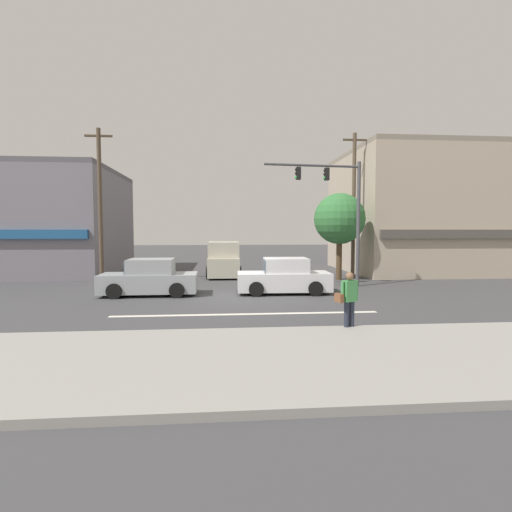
{
  "coord_description": "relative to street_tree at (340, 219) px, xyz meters",
  "views": [
    {
      "loc": [
        -0.83,
        -16.71,
        2.82
      ],
      "look_at": [
        0.81,
        2.0,
        1.6
      ],
      "focal_mm": 28.0,
      "sensor_mm": 36.0,
      "label": 1
    }
  ],
  "objects": [
    {
      "name": "utility_pole_near_left",
      "position": [
        -13.03,
        -0.45,
        0.76
      ],
      "size": [
        1.4,
        0.22,
        8.11
      ],
      "color": "brown",
      "rests_on": "ground"
    },
    {
      "name": "sidewalk_curb",
      "position": [
        -5.87,
        -13.96,
        -3.37
      ],
      "size": [
        40.0,
        5.0,
        0.16
      ],
      "primitive_type": "cube",
      "color": "gray",
      "rests_on": "ground"
    },
    {
      "name": "lane_marking_stripe",
      "position": [
        -5.87,
        -8.96,
        -3.44
      ],
      "size": [
        9.0,
        0.24,
        0.01
      ],
      "primitive_type": "cube",
      "color": "silver",
      "rests_on": "ground"
    },
    {
      "name": "sedan_waiting_far",
      "position": [
        -9.8,
        -4.66,
        -2.74
      ],
      "size": [
        4.11,
        1.9,
        1.58
      ],
      "color": "#999EA3",
      "rests_on": "ground"
    },
    {
      "name": "utility_pole_far_right",
      "position": [
        1.14,
        0.98,
        0.96
      ],
      "size": [
        1.4,
        0.22,
        8.5
      ],
      "color": "brown",
      "rests_on": "ground"
    },
    {
      "name": "traffic_light_mast",
      "position": [
        -0.83,
        -2.8,
        0.73
      ],
      "size": [
        4.87,
        0.59,
        6.2
      ],
      "color": "#47474C",
      "rests_on": "ground"
    },
    {
      "name": "pedestrian_foreground_with_bag",
      "position": [
        -3.21,
        -11.58,
        -2.49
      ],
      "size": [
        0.69,
        0.39,
        1.67
      ],
      "color": "#232838",
      "rests_on": "ground"
    },
    {
      "name": "sedan_approaching_near",
      "position": [
        -3.91,
        -4.65,
        -2.74
      ],
      "size": [
        4.15,
        1.98,
        1.58
      ],
      "color": "silver",
      "rests_on": "ground"
    },
    {
      "name": "building_right_corner",
      "position": [
        7.72,
        4.43,
        0.62
      ],
      "size": [
        11.68,
        10.0,
        8.14
      ],
      "color": "tan",
      "rests_on": "ground"
    },
    {
      "name": "street_tree",
      "position": [
        0.0,
        0.0,
        0.0
      ],
      "size": [
        2.89,
        2.89,
        4.91
      ],
      "color": "#4C3823",
      "rests_on": "ground"
    },
    {
      "name": "building_left_block",
      "position": [
        -19.48,
        5.3,
        -0.07
      ],
      "size": [
        11.72,
        10.12,
        6.76
      ],
      "color": "slate",
      "rests_on": "ground"
    },
    {
      "name": "van_crossing_rightbound",
      "position": [
        -6.53,
        2.27,
        -2.44
      ],
      "size": [
        2.09,
        4.63,
        2.11
      ],
      "color": "#B7B29E",
      "rests_on": "ground"
    },
    {
      "name": "ground_plane",
      "position": [
        -5.87,
        -5.46,
        -3.45
      ],
      "size": [
        120.0,
        120.0,
        0.0
      ],
      "primitive_type": "plane",
      "color": "#3D3D3F"
    }
  ]
}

